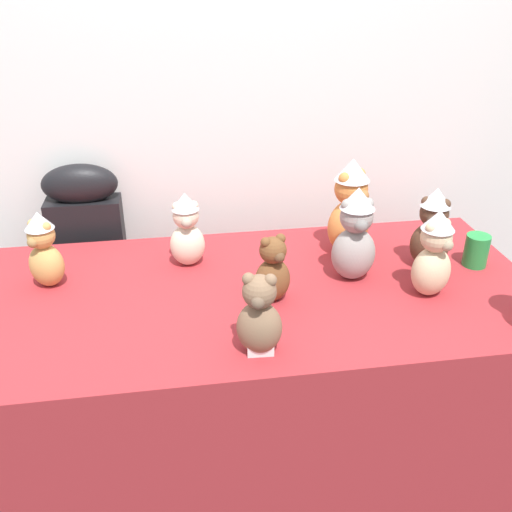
{
  "coord_description": "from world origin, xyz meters",
  "views": [
    {
      "loc": [
        -0.24,
        -1.28,
        1.73
      ],
      "look_at": [
        0.0,
        0.25,
        0.91
      ],
      "focal_mm": 40.18,
      "sensor_mm": 36.0,
      "label": 1
    }
  ],
  "objects_px": {
    "teddy_bear_ginger": "(350,208)",
    "teddy_bear_mocha": "(259,316)",
    "party_cup_green": "(476,250)",
    "teddy_bear_honey": "(44,250)",
    "teddy_bear_cocoa": "(432,229)",
    "teddy_bear_cream": "(187,230)",
    "teddy_bear_ash": "(355,235)",
    "instrument_case": "(95,286)",
    "display_table": "(256,387)",
    "teddy_bear_sand": "(434,254)",
    "teddy_bear_chestnut": "(273,271)"
  },
  "relations": [
    {
      "from": "teddy_bear_ginger",
      "to": "teddy_bear_mocha",
      "type": "xyz_separation_m",
      "value": [
        -0.4,
        -0.53,
        -0.06
      ]
    },
    {
      "from": "teddy_bear_ginger",
      "to": "party_cup_green",
      "type": "distance_m",
      "value": 0.45
    },
    {
      "from": "teddy_bear_ginger",
      "to": "teddy_bear_honey",
      "type": "xyz_separation_m",
      "value": [
        -1.01,
        -0.08,
        -0.04
      ]
    },
    {
      "from": "teddy_bear_cocoa",
      "to": "teddy_bear_cream",
      "type": "xyz_separation_m",
      "value": [
        -0.8,
        0.14,
        -0.01
      ]
    },
    {
      "from": "teddy_bear_ash",
      "to": "teddy_bear_mocha",
      "type": "bearing_deg",
      "value": -136.84
    },
    {
      "from": "teddy_bear_mocha",
      "to": "instrument_case",
      "type": "bearing_deg",
      "value": 136.6
    },
    {
      "from": "teddy_bear_mocha",
      "to": "party_cup_green",
      "type": "xyz_separation_m",
      "value": [
        0.8,
        0.36,
        -0.05
      ]
    },
    {
      "from": "display_table",
      "to": "party_cup_green",
      "type": "relative_size",
      "value": 16.31
    },
    {
      "from": "teddy_bear_mocha",
      "to": "teddy_bear_cream",
      "type": "height_order",
      "value": "teddy_bear_cream"
    },
    {
      "from": "teddy_bear_sand",
      "to": "teddy_bear_ash",
      "type": "xyz_separation_m",
      "value": [
        -0.21,
        0.13,
        0.02
      ]
    },
    {
      "from": "teddy_bear_chestnut",
      "to": "party_cup_green",
      "type": "height_order",
      "value": "teddy_bear_chestnut"
    },
    {
      "from": "party_cup_green",
      "to": "teddy_bear_ginger",
      "type": "bearing_deg",
      "value": 157.39
    },
    {
      "from": "instrument_case",
      "to": "teddy_bear_honey",
      "type": "bearing_deg",
      "value": -98.32
    },
    {
      "from": "teddy_bear_chestnut",
      "to": "teddy_bear_cream",
      "type": "relative_size",
      "value": 0.84
    },
    {
      "from": "display_table",
      "to": "instrument_case",
      "type": "xyz_separation_m",
      "value": [
        -0.58,
        0.56,
        0.13
      ]
    },
    {
      "from": "teddy_bear_ginger",
      "to": "teddy_bear_honey",
      "type": "distance_m",
      "value": 1.01
    },
    {
      "from": "teddy_bear_cream",
      "to": "teddy_bear_ginger",
      "type": "bearing_deg",
      "value": 0.07
    },
    {
      "from": "teddy_bear_sand",
      "to": "teddy_bear_cocoa",
      "type": "distance_m",
      "value": 0.18
    },
    {
      "from": "teddy_bear_honey",
      "to": "teddy_bear_mocha",
      "type": "height_order",
      "value": "teddy_bear_honey"
    },
    {
      "from": "teddy_bear_ginger",
      "to": "teddy_bear_ash",
      "type": "xyz_separation_m",
      "value": [
        -0.04,
        -0.18,
        -0.01
      ]
    },
    {
      "from": "teddy_bear_sand",
      "to": "teddy_bear_chestnut",
      "type": "xyz_separation_m",
      "value": [
        -0.48,
        0.04,
        -0.04
      ]
    },
    {
      "from": "teddy_bear_honey",
      "to": "teddy_bear_cocoa",
      "type": "relative_size",
      "value": 0.9
    },
    {
      "from": "teddy_bear_mocha",
      "to": "party_cup_green",
      "type": "relative_size",
      "value": 2.14
    },
    {
      "from": "teddy_bear_ginger",
      "to": "display_table",
      "type": "bearing_deg",
      "value": 179.75
    },
    {
      "from": "party_cup_green",
      "to": "teddy_bear_sand",
      "type": "bearing_deg",
      "value": -146.85
    },
    {
      "from": "instrument_case",
      "to": "teddy_bear_ginger",
      "type": "distance_m",
      "value": 1.09
    },
    {
      "from": "display_table",
      "to": "instrument_case",
      "type": "distance_m",
      "value": 0.81
    },
    {
      "from": "teddy_bear_honey",
      "to": "teddy_bear_cocoa",
      "type": "bearing_deg",
      "value": 30.26
    },
    {
      "from": "teddy_bear_chestnut",
      "to": "teddy_bear_cream",
      "type": "xyz_separation_m",
      "value": [
        -0.24,
        0.27,
        0.03
      ]
    },
    {
      "from": "teddy_bear_cocoa",
      "to": "teddy_bear_chestnut",
      "type": "bearing_deg",
      "value": -137.05
    },
    {
      "from": "teddy_bear_chestnut",
      "to": "teddy_bear_ash",
      "type": "distance_m",
      "value": 0.3
    },
    {
      "from": "teddy_bear_cocoa",
      "to": "teddy_bear_cream",
      "type": "relative_size",
      "value": 1.09
    },
    {
      "from": "teddy_bear_cocoa",
      "to": "party_cup_green",
      "type": "xyz_separation_m",
      "value": [
        0.16,
        -0.02,
        -0.08
      ]
    },
    {
      "from": "teddy_bear_honey",
      "to": "teddy_bear_cream",
      "type": "relative_size",
      "value": 0.98
    },
    {
      "from": "display_table",
      "to": "teddy_bear_ginger",
      "type": "bearing_deg",
      "value": 30.78
    },
    {
      "from": "teddy_bear_ash",
      "to": "teddy_bear_ginger",
      "type": "bearing_deg",
      "value": 77.94
    },
    {
      "from": "teddy_bear_cocoa",
      "to": "party_cup_green",
      "type": "relative_size",
      "value": 2.55
    },
    {
      "from": "display_table",
      "to": "teddy_bear_sand",
      "type": "distance_m",
      "value": 0.76
    },
    {
      "from": "teddy_bear_cocoa",
      "to": "teddy_bear_cream",
      "type": "height_order",
      "value": "teddy_bear_cocoa"
    },
    {
      "from": "teddy_bear_honey",
      "to": "teddy_bear_chestnut",
      "type": "xyz_separation_m",
      "value": [
        0.69,
        -0.2,
        -0.02
      ]
    },
    {
      "from": "teddy_bear_cream",
      "to": "party_cup_green",
      "type": "distance_m",
      "value": 0.97
    },
    {
      "from": "instrument_case",
      "to": "teddy_bear_ash",
      "type": "xyz_separation_m",
      "value": [
        0.9,
        -0.53,
        0.42
      ]
    },
    {
      "from": "teddy_bear_ginger",
      "to": "teddy_bear_chestnut",
      "type": "bearing_deg",
      "value": -169.95
    },
    {
      "from": "display_table",
      "to": "teddy_bear_cream",
      "type": "xyz_separation_m",
      "value": [
        -0.2,
        0.2,
        0.52
      ]
    },
    {
      "from": "teddy_bear_chestnut",
      "to": "party_cup_green",
      "type": "xyz_separation_m",
      "value": [
        0.72,
        0.11,
        -0.05
      ]
    },
    {
      "from": "teddy_bear_ash",
      "to": "teddy_bear_cream",
      "type": "bearing_deg",
      "value": 161.12
    },
    {
      "from": "teddy_bear_chestnut",
      "to": "teddy_bear_cocoa",
      "type": "xyz_separation_m",
      "value": [
        0.55,
        0.13,
        0.04
      ]
    },
    {
      "from": "teddy_bear_chestnut",
      "to": "teddy_bear_cocoa",
      "type": "relative_size",
      "value": 0.77
    },
    {
      "from": "teddy_bear_cocoa",
      "to": "teddy_bear_sand",
      "type": "bearing_deg",
      "value": -82.37
    },
    {
      "from": "teddy_bear_ginger",
      "to": "teddy_bear_ash",
      "type": "bearing_deg",
      "value": -132.84
    }
  ]
}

